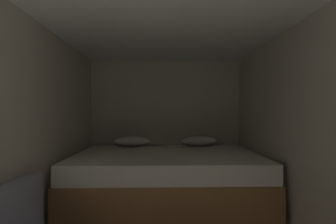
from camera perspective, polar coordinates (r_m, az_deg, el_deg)
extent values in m
cube|color=beige|center=(4.55, -0.51, -2.79)|extent=(2.52, 0.05, 2.12)
cube|color=beige|center=(2.49, -29.63, -5.14)|extent=(0.05, 4.67, 2.12)
cube|color=beige|center=(2.55, 29.48, -5.02)|extent=(0.05, 4.67, 2.12)
cube|color=white|center=(2.34, 0.31, 21.59)|extent=(2.52, 4.67, 0.05)
cube|color=olive|center=(3.71, -0.31, -15.78)|extent=(2.30, 1.79, 0.55)
cube|color=white|center=(3.63, -0.31, -9.99)|extent=(2.26, 1.75, 0.21)
ellipsoid|color=white|center=(4.29, -7.44, -5.99)|extent=(0.53, 0.36, 0.15)
ellipsoid|color=white|center=(4.30, 6.50, -5.97)|extent=(0.53, 0.36, 0.15)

